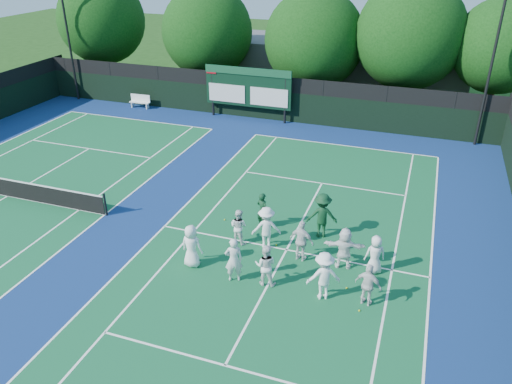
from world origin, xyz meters
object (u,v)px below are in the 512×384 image
(bench, at_px, (140,101))
(coach_left, at_px, (262,211))
(scoreboard, at_px, (248,88))
(tennis_net, at_px, (6,187))

(bench, distance_m, coach_left, 18.99)
(scoreboard, bearing_deg, bench, -178.51)
(tennis_net, distance_m, coach_left, 12.60)
(bench, bearing_deg, tennis_net, -84.82)
(bench, bearing_deg, scoreboard, 1.49)
(scoreboard, xyz_separation_m, tennis_net, (-6.99, -14.59, -1.70))
(tennis_net, bearing_deg, scoreboard, 64.40)
(scoreboard, relative_size, coach_left, 3.68)
(bench, relative_size, coach_left, 0.95)
(tennis_net, distance_m, bench, 14.43)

